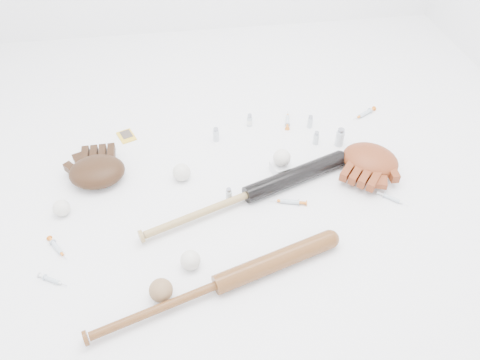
{
  "coord_description": "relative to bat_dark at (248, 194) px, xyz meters",
  "views": [
    {
      "loc": [
        -0.19,
        -1.34,
        1.37
      ],
      "look_at": [
        0.01,
        0.02,
        0.06
      ],
      "focal_mm": 35.0,
      "sensor_mm": 36.0,
      "label": 1
    }
  ],
  "objects": [
    {
      "name": "syringe_2",
      "position": [
        0.27,
        0.5,
        -0.03
      ],
      "size": [
        0.06,
        0.16,
        0.02
      ],
      "primitive_type": null,
      "rotation": [
        0.0,
        0.0,
        1.33
      ],
      "color": "#ADBCC6",
      "rests_on": "ground"
    },
    {
      "name": "baseball_mid",
      "position": [
        -0.25,
        -0.29,
        0.0
      ],
      "size": [
        0.07,
        0.07,
        0.07
      ],
      "primitive_type": "sphere",
      "color": "silver",
      "rests_on": "ground"
    },
    {
      "name": "bat_dark",
      "position": [
        0.0,
        0.0,
        0.0
      ],
      "size": [
        0.93,
        0.4,
        0.07
      ],
      "primitive_type": null,
      "rotation": [
        0.0,
        0.0,
        0.35
      ],
      "color": "black",
      "rests_on": "ground"
    },
    {
      "name": "syringe_0",
      "position": [
        -0.73,
        -0.28,
        -0.03
      ],
      "size": [
        0.12,
        0.09,
        0.02
      ],
      "primitive_type": null,
      "rotation": [
        0.0,
        0.0,
        -0.53
      ],
      "color": "#ADBCC6",
      "rests_on": "ground"
    },
    {
      "name": "pedestal",
      "position": [
        0.17,
        0.15,
        -0.01
      ],
      "size": [
        0.1,
        0.1,
        0.04
      ],
      "primitive_type": "cube",
      "rotation": [
        0.0,
        0.0,
        0.28
      ],
      "color": "white",
      "rests_on": "ground"
    },
    {
      "name": "baseball_aged",
      "position": [
        -0.36,
        -0.4,
        0.0
      ],
      "size": [
        0.08,
        0.08,
        0.08
      ],
      "primitive_type": "sphere",
      "color": "olive",
      "rests_on": "ground"
    },
    {
      "name": "syringe_3",
      "position": [
        0.58,
        -0.08,
        -0.03
      ],
      "size": [
        0.12,
        0.12,
        0.02
      ],
      "primitive_type": null,
      "rotation": [
        0.0,
        0.0,
        -0.76
      ],
      "color": "#ADBCC6",
      "rests_on": "ground"
    },
    {
      "name": "vial_5",
      "position": [
        0.37,
        0.44,
        -0.0
      ],
      "size": [
        0.02,
        0.02,
        0.07
      ],
      "primitive_type": "cylinder",
      "color": "silver",
      "rests_on": "ground"
    },
    {
      "name": "trading_card",
      "position": [
        -0.5,
        0.5,
        -0.03
      ],
      "size": [
        0.1,
        0.11,
        0.01
      ],
      "primitive_type": "cube",
      "rotation": [
        0.0,
        0.0,
        0.38
      ],
      "color": "gold",
      "rests_on": "ground"
    },
    {
      "name": "syringe_4",
      "position": [
        0.67,
        0.5,
        -0.03
      ],
      "size": [
        0.16,
        0.11,
        0.02
      ],
      "primitive_type": null,
      "rotation": [
        0.0,
        0.0,
        3.66
      ],
      "color": "#ADBCC6",
      "rests_on": "ground"
    },
    {
      "name": "vial_1",
      "position": [
        0.09,
        0.5,
        -0.0
      ],
      "size": [
        0.03,
        0.03,
        0.06
      ],
      "primitive_type": "cylinder",
      "color": "silver",
      "rests_on": "ground"
    },
    {
      "name": "glove_tan",
      "position": [
        0.55,
        0.11,
        0.02
      ],
      "size": [
        0.4,
        0.4,
        0.1
      ],
      "primitive_type": null,
      "rotation": [
        0.0,
        0.0,
        2.45
      ],
      "color": "maroon",
      "rests_on": "ground"
    },
    {
      "name": "vial_2",
      "position": [
        -0.09,
        0.41,
        -0.0
      ],
      "size": [
        0.03,
        0.03,
        0.07
      ],
      "primitive_type": "cylinder",
      "color": "silver",
      "rests_on": "ground"
    },
    {
      "name": "baseball_upper",
      "position": [
        -0.26,
        0.17,
        0.0
      ],
      "size": [
        0.08,
        0.08,
        0.08
      ],
      "primitive_type": "sphere",
      "color": "silver",
      "rests_on": "ground"
    },
    {
      "name": "syringe_1",
      "position": [
        0.16,
        -0.04,
        -0.03
      ],
      "size": [
        0.16,
        0.07,
        0.02
      ],
      "primitive_type": null,
      "rotation": [
        0.0,
        0.0,
        2.87
      ],
      "color": "#ADBCC6",
      "rests_on": "ground"
    },
    {
      "name": "vial_0",
      "position": [
        0.37,
        0.32,
        -0.0
      ],
      "size": [
        0.03,
        0.03,
        0.07
      ],
      "primitive_type": "cylinder",
      "color": "silver",
      "rests_on": "ground"
    },
    {
      "name": "baseball_on_pedestal",
      "position": [
        0.17,
        0.15,
        0.05
      ],
      "size": [
        0.07,
        0.07,
        0.07
      ],
      "primitive_type": "sphere",
      "color": "silver",
      "rests_on": "pedestal"
    },
    {
      "name": "baseball_left",
      "position": [
        -0.73,
        0.04,
        -0.0
      ],
      "size": [
        0.07,
        0.07,
        0.07
      ],
      "primitive_type": "sphere",
      "color": "silver",
      "rests_on": "ground"
    },
    {
      "name": "vial_3",
      "position": [
        0.47,
        0.29,
        0.01
      ],
      "size": [
        0.04,
        0.04,
        0.09
      ],
      "primitive_type": "cylinder",
      "color": "silver",
      "rests_on": "ground"
    },
    {
      "name": "glove_dark",
      "position": [
        -0.61,
        0.21,
        0.01
      ],
      "size": [
        0.28,
        0.28,
        0.1
      ],
      "primitive_type": null,
      "rotation": [
        0.0,
        0.0,
        0.03
      ],
      "color": "black",
      "rests_on": "ground"
    },
    {
      "name": "syringe_5",
      "position": [
        -0.73,
        -0.14,
        -0.03
      ],
      "size": [
        0.11,
        0.14,
        0.02
      ],
      "primitive_type": null,
      "rotation": [
        0.0,
        0.0,
        -0.98
      ],
      "color": "#ADBCC6",
      "rests_on": "ground"
    },
    {
      "name": "bat_wood",
      "position": [
        -0.17,
        -0.4,
        -0.0
      ],
      "size": [
        0.92,
        0.35,
        0.07
      ],
      "primitive_type": null,
      "rotation": [
        0.0,
        0.0,
        0.3
      ],
      "color": "brown",
      "rests_on": "ground"
    },
    {
      "name": "vial_4",
      "position": [
        -0.08,
        0.01,
        -0.0
      ],
      "size": [
        0.03,
        0.03,
        0.06
      ],
      "primitive_type": "cylinder",
      "color": "silver",
      "rests_on": "ground"
    }
  ]
}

